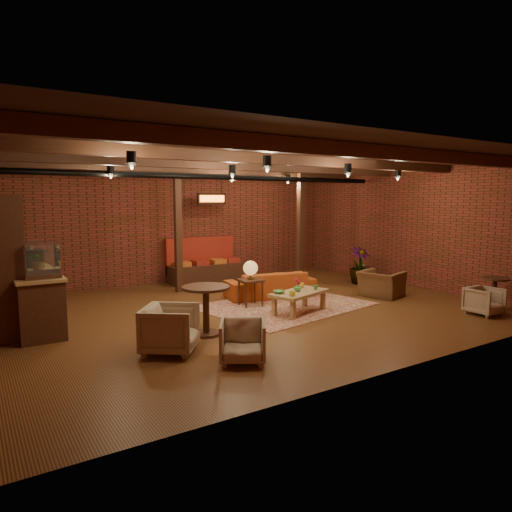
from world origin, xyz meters
TOP-DOWN VIEW (x-y plane):
  - floor at (0.00, 0.00)m, footprint 10.00×10.00m
  - ceiling at (0.00, 0.00)m, footprint 10.00×8.00m
  - wall_back at (0.00, 4.00)m, footprint 10.00×0.02m
  - wall_front at (0.00, -4.00)m, footprint 10.00×0.02m
  - wall_right at (5.00, 0.00)m, footprint 0.02×8.00m
  - ceiling_beams at (0.00, 0.00)m, footprint 9.80×6.40m
  - ceiling_pipe at (0.00, 1.60)m, footprint 9.60×0.12m
  - post_left at (-0.60, 2.60)m, footprint 0.16×0.16m
  - post_right at (2.80, 2.00)m, footprint 0.16×0.16m
  - service_counter at (-4.10, 1.00)m, footprint 0.80×2.50m
  - plant_counter at (-4.00, 1.20)m, footprint 0.35×0.39m
  - shelving_hutch at (-4.50, 1.10)m, footprint 0.52×2.00m
  - banquette at (0.60, 3.55)m, footprint 2.10×0.70m
  - service_sign at (0.60, 3.10)m, footprint 0.86×0.06m
  - ceiling_spotlights at (0.00, 0.00)m, footprint 6.40×4.40m
  - rug at (0.77, -0.06)m, footprint 3.86×3.20m
  - sofa at (1.00, 0.85)m, footprint 2.22×1.17m
  - coffee_table at (0.62, -0.75)m, footprint 1.44×1.01m
  - side_table_lamp at (0.11, 0.30)m, footprint 0.53×0.53m
  - round_table_left at (-1.66, -1.11)m, footprint 0.82×0.82m
  - armchair_a at (-2.53, -1.64)m, footprint 1.05×1.06m
  - armchair_b at (-1.81, -2.58)m, footprint 0.87×0.85m
  - armchair_right at (3.29, -0.54)m, footprint 0.85×1.08m
  - side_table_book at (4.40, 1.23)m, footprint 0.49×0.49m
  - round_table_right at (4.40, -2.70)m, footprint 0.57×0.57m
  - armchair_far at (3.73, -2.88)m, footprint 0.61×0.57m
  - plant_tall at (4.08, 0.97)m, footprint 1.84×1.84m

SIDE VIEW (x-z plane):
  - floor at x=0.00m, z-range 0.00..0.00m
  - rug at x=0.77m, z-range 0.00..0.01m
  - sofa at x=1.00m, z-range 0.00..0.62m
  - armchair_far at x=3.73m, z-range 0.00..0.62m
  - armchair_b at x=-1.81m, z-range 0.00..0.66m
  - coffee_table at x=0.62m, z-range 0.05..0.75m
  - armchair_a at x=-2.53m, z-range 0.00..0.80m
  - side_table_book at x=4.40m, z-range 0.18..0.64m
  - armchair_right at x=3.29m, z-range 0.00..0.83m
  - round_table_right at x=4.40m, z-range 0.11..0.78m
  - banquette at x=0.60m, z-range 0.00..1.00m
  - round_table_left at x=-1.66m, z-range 0.15..1.01m
  - side_table_lamp at x=0.11m, z-range 0.26..1.27m
  - service_counter at x=-4.10m, z-range 0.00..1.60m
  - shelving_hutch at x=-4.50m, z-range 0.00..2.40m
  - plant_counter at x=-4.00m, z-range 1.07..1.37m
  - plant_tall at x=4.08m, z-range 0.00..3.04m
  - wall_back at x=0.00m, z-range 0.00..3.20m
  - wall_front at x=0.00m, z-range 0.00..3.20m
  - wall_right at x=5.00m, z-range 0.00..3.20m
  - post_left at x=-0.60m, z-range 0.00..3.20m
  - post_right at x=2.80m, z-range 0.00..3.20m
  - service_sign at x=0.60m, z-range 2.20..2.50m
  - ceiling_pipe at x=0.00m, z-range 2.79..2.91m
  - ceiling_spotlights at x=0.00m, z-range 2.72..3.00m
  - ceiling_beams at x=0.00m, z-range 2.97..3.19m
  - ceiling at x=0.00m, z-range 3.19..3.21m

